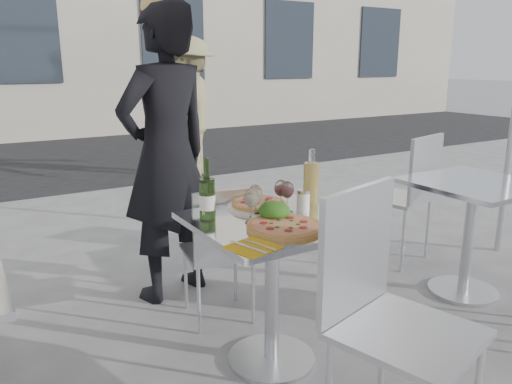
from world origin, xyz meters
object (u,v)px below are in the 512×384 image
woman_diner (167,155)px  wineglass_red_b (281,189)px  carafe (311,182)px  side_chair_rfar (409,188)px  pedestrian_b (190,108)px  chair_far (222,244)px  napkin_right (343,221)px  chair_near (383,301)px  sugar_shaker (303,200)px  pizza_far (258,205)px  wineglass_white_b (255,195)px  pizza_near (284,226)px  main_table (272,261)px  wineglass_red_a (287,191)px  napkin_left (252,247)px  side_table_right (471,214)px  wineglass_white_a (252,200)px  wine_bottle (207,197)px  salad_plate (274,212)px

woman_diner → wineglass_red_b: woman_diner is taller
carafe → side_chair_rfar: bearing=20.3°
pedestrian_b → chair_far: bearing=14.0°
pedestrian_b → napkin_right: bearing=20.6°
side_chair_rfar → chair_near: bearing=25.4°
carafe → sugar_shaker: carafe is taller
woman_diner → pedestrian_b: size_ratio=1.01×
sugar_shaker → pizza_far: bearing=134.3°
wineglass_white_b → pizza_near: bearing=-85.4°
main_table → wineglass_red_a: 0.35m
wineglass_red_a → wineglass_red_b: (-0.01, 0.04, 0.00)m
side_chair_rfar → sugar_shaker: size_ratio=9.06×
sugar_shaker → wineglass_red_a: wineglass_red_a is taller
chair_far → wineglass_red_b: (0.15, -0.36, 0.37)m
wineglass_white_b → napkin_left: bearing=-122.9°
side_table_right → pizza_far: size_ratio=2.41×
pizza_near → wineglass_white_a: (-0.08, 0.15, 0.10)m
main_table → woman_diner: woman_diner is taller
chair_near → sugar_shaker: size_ratio=9.54×
carafe → wineglass_red_a: (-0.19, -0.05, -0.01)m
chair_near → wineglass_white_b: size_ratio=6.48×
side_table_right → wineglass_red_a: bearing=177.5°
chair_far → side_chair_rfar: (1.60, 0.11, 0.09)m
side_table_right → side_chair_rfar: size_ratio=0.77×
wineglass_white_a → napkin_right: (0.37, -0.21, -0.11)m
napkin_right → napkin_left: bearing=169.8°
side_chair_rfar → woman_diner: 1.78m
chair_near → carafe: size_ratio=3.52×
pizza_near → side_table_right: bearing=5.2°
carafe → wineglass_red_b: (-0.19, -0.01, -0.01)m
wineglass_red_a → napkin_left: bearing=-140.1°
main_table → wine_bottle: bearing=151.7°
sugar_shaker → main_table: bearing=-168.7°
side_chair_rfar → sugar_shaker: bearing=7.5°
carafe → wineglass_white_b: bearing=-174.5°
wineglass_white_b → side_table_right: bearing=-3.0°
sugar_shaker → side_chair_rfar: bearing=21.6°
wine_bottle → wineglass_white_a: 0.21m
napkin_left → napkin_right: bearing=-7.5°
side_table_right → wine_bottle: wine_bottle is taller
chair_far → wineglass_white_a: bearing=90.8°
side_chair_rfar → chair_far: bearing=-10.1°
pizza_far → napkin_right: (0.21, -0.41, -0.01)m
side_table_right → woman_diner: size_ratio=0.41×
main_table → side_chair_rfar: (1.57, 0.58, 0.03)m
main_table → wine_bottle: (-0.27, 0.14, 0.32)m
side_table_right → chair_near: chair_near is taller
main_table → salad_plate: bearing=-49.6°
wine_bottle → main_table: bearing=-28.3°
chair_far → napkin_left: size_ratio=3.72×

